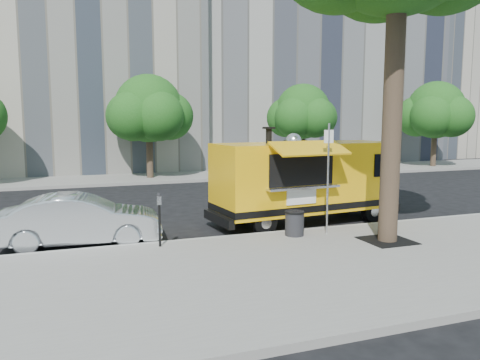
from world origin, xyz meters
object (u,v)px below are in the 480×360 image
Objects in this scene: far_tree_b at (149,109)px; parking_meter at (159,213)px; sedan at (81,220)px; far_tree_d at (436,110)px; food_truck at (305,179)px; trash_bin_right at (294,223)px; trash_bin_left at (386,223)px; far_tree_c at (303,112)px; sign_post at (328,172)px.

far_tree_b is 4.12× the size of parking_meter.
far_tree_d is at bearing -55.88° from sedan.
food_truck is 1.55× the size of sedan.
far_tree_d is 8.53× the size of trash_bin_right.
trash_bin_right is at bearing -141.03° from far_tree_d.
trash_bin_left is at bearing -74.74° from far_tree_b.
far_tree_c is 0.92× the size of far_tree_d.
far_tree_b is 14.48m from parking_meter.
sign_post is 0.74× the size of sedan.
far_tree_b is 0.97× the size of far_tree_d.
parking_meter is at bearing -146.40° from far_tree_d.
far_tree_d reaches higher than sign_post.
food_truck reaches higher than parking_meter.
food_truck is (-16.10, -12.21, -2.47)m from far_tree_d.
far_tree_c reaches higher than sedan.
sign_post is 4.53× the size of trash_bin_right.
trash_bin_left is (-4.95, -14.55, -3.27)m from far_tree_c.
far_tree_b reaches higher than trash_bin_right.
food_truck is at bearing -81.45° from sedan.
far_tree_c is 15.48m from sign_post.
food_truck is at bearing 79.79° from sign_post.
far_tree_b reaches higher than trash_bin_left.
far_tree_c reaches higher than trash_bin_left.
far_tree_d reaches higher than sedan.
food_truck is (2.90, -12.31, -2.42)m from far_tree_b.
far_tree_b is at bearing 100.15° from sign_post.
far_tree_b reaches higher than parking_meter.
parking_meter is (-21.00, -13.95, -2.91)m from far_tree_d.
far_tree_c is 0.83× the size of food_truck.
trash_bin_right is (-7.39, -13.87, -3.22)m from far_tree_c.
sign_post is 1.65m from trash_bin_right.
trash_bin_left is (-14.95, -14.75, -3.44)m from far_tree_d.
far_tree_d reaches higher than parking_meter.
far_tree_d is 21.28m from trash_bin_left.
far_tree_d is 10.16× the size of trash_bin_left.
far_tree_b reaches higher than far_tree_c.
trash_bin_right is at bearing -130.57° from food_truck.
parking_meter is (-2.00, -14.05, -2.85)m from far_tree_b.
far_tree_d is at bearing 44.61° from trash_bin_left.
far_tree_b reaches higher than sign_post.
sign_post is at bearing -114.81° from far_tree_c.
far_tree_c is at bearing 51.34° from parking_meter.
far_tree_c reaches higher than trash_bin_right.
far_tree_d is (19.00, -0.10, 0.06)m from far_tree_b.
food_truck is (-6.10, -12.01, -2.30)m from far_tree_c.
parking_meter reaches higher than trash_bin_right.
sign_post is at bearing -79.85° from far_tree_b.
sign_post is 5.40× the size of trash_bin_left.
far_tree_b reaches higher than sedan.
far_tree_c is 18.08m from sedan.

